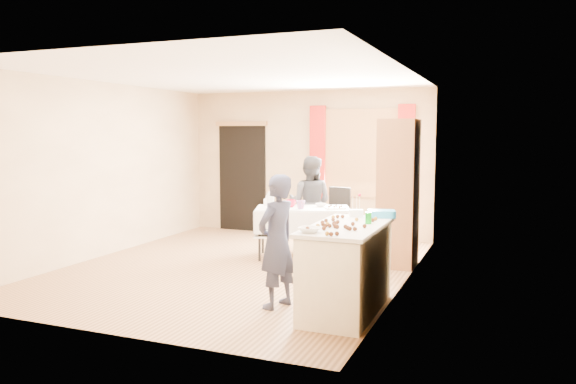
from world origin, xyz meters
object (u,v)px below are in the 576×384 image
at_px(chair, 335,229).
at_px(party_table, 302,228).
at_px(counter, 346,269).
at_px(girl, 277,241).
at_px(cabinet, 398,193).
at_px(woman, 310,203).

bearing_deg(chair, party_table, -87.76).
height_order(counter, girl, girl).
bearing_deg(cabinet, chair, 142.10).
bearing_deg(chair, cabinet, -23.25).
bearing_deg(woman, party_table, 94.98).
height_order(cabinet, party_table, cabinet).
bearing_deg(woman, counter, 111.86).
height_order(party_table, chair, chair).
distance_m(cabinet, counter, 2.31).
distance_m(cabinet, girl, 2.52).
bearing_deg(woman, chair, -138.90).
relative_size(party_table, woman, 1.04).
bearing_deg(counter, cabinet, 87.44).
distance_m(chair, girl, 3.34).
height_order(cabinet, counter, cabinet).
xyz_separation_m(party_table, woman, (-0.10, 0.63, 0.30)).
relative_size(cabinet, counter, 1.39).
bearing_deg(chair, woman, -119.78).
xyz_separation_m(counter, chair, (-1.10, 3.17, -0.17)).
relative_size(chair, girl, 0.68).
bearing_deg(woman, cabinet, 153.38).
bearing_deg(cabinet, counter, -92.56).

